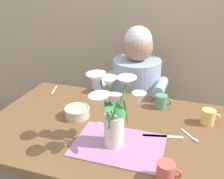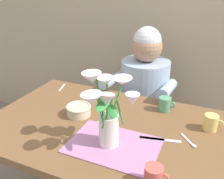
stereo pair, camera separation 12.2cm
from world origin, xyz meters
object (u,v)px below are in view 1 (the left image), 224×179
object	(u,v)px
ceramic_bowl	(77,112)
tea_cup	(166,172)
flower_vase	(112,108)
dinner_knife	(163,136)
coffee_cup	(162,102)
ceramic_mug	(208,117)
seated_person	(135,103)

from	to	relation	value
ceramic_bowl	tea_cup	xyz separation A→B (m)	(0.50, -0.32, 0.01)
flower_vase	dinner_knife	world-z (taller)	flower_vase
dinner_knife	coffee_cup	bearing A→B (deg)	86.54
flower_vase	dinner_knife	size ratio (longest dim) A/B	1.76
tea_cup	ceramic_bowl	bearing A→B (deg)	147.33
ceramic_bowl	ceramic_mug	xyz separation A→B (m)	(0.67, 0.14, 0.01)
coffee_cup	tea_cup	xyz separation A→B (m)	(0.09, -0.56, 0.00)
coffee_cup	tea_cup	bearing A→B (deg)	-81.13
flower_vase	ceramic_bowl	bearing A→B (deg)	144.63
dinner_knife	ceramic_mug	size ratio (longest dim) A/B	2.04
flower_vase	ceramic_bowl	distance (m)	0.35
seated_person	tea_cup	size ratio (longest dim) A/B	12.20
ceramic_mug	coffee_cup	size ratio (longest dim) A/B	1.00
seated_person	flower_vase	xyz separation A→B (m)	(0.06, -0.76, 0.37)
flower_vase	ceramic_mug	xyz separation A→B (m)	(0.41, 0.32, -0.15)
flower_vase	dinner_knife	distance (m)	0.31
ceramic_bowl	tea_cup	distance (m)	0.60
flower_vase	ceramic_bowl	size ratio (longest dim) A/B	2.46
dinner_knife	ceramic_mug	distance (m)	0.28
flower_vase	coffee_cup	world-z (taller)	flower_vase
ceramic_bowl	dinner_knife	size ratio (longest dim) A/B	0.72
seated_person	coffee_cup	size ratio (longest dim) A/B	12.20
coffee_cup	flower_vase	bearing A→B (deg)	-111.18
coffee_cup	ceramic_bowl	bearing A→B (deg)	-150.36
ceramic_bowl	dinner_knife	xyz separation A→B (m)	(0.46, -0.05, -0.03)
flower_vase	ceramic_mug	world-z (taller)	flower_vase
ceramic_bowl	coffee_cup	world-z (taller)	coffee_cup
seated_person	ceramic_bowl	distance (m)	0.65
seated_person	tea_cup	xyz separation A→B (m)	(0.31, -0.91, 0.22)
flower_vase	seated_person	bearing A→B (deg)	94.57
dinner_knife	ceramic_mug	world-z (taller)	ceramic_mug
seated_person	ceramic_bowl	world-z (taller)	seated_person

